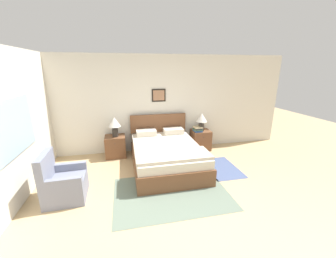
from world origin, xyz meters
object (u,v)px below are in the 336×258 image
table_lamp_near_window (114,124)px  nightstand_near_window (116,146)px  bed (166,154)px  nightstand_by_door (200,140)px  table_lamp_by_door (202,119)px  armchair (63,183)px

table_lamp_near_window → nightstand_near_window: bearing=120.0°
bed → nightstand_by_door: bed is taller
bed → table_lamp_by_door: (1.17, 0.81, 0.60)m
table_lamp_by_door → armchair: bearing=-152.6°
armchair → table_lamp_near_window: (0.88, 1.66, 0.60)m
armchair → nightstand_near_window: armchair is taller
nightstand_by_door → table_lamp_by_door: (-0.01, -0.03, 0.62)m
armchair → bed: bearing=110.8°
nightstand_by_door → armchair: bearing=-152.3°
nightstand_near_window → table_lamp_near_window: bearing=-60.0°
bed → nightstand_near_window: size_ratio=3.89×
nightstand_near_window → armchair: bearing=-117.0°
table_lamp_near_window → table_lamp_by_door: same height
armchair → nightstand_near_window: size_ratio=1.58×
bed → table_lamp_by_door: bearing=34.7°
bed → table_lamp_by_door: table_lamp_by_door is taller
armchair → table_lamp_by_door: size_ratio=1.74×
armchair → table_lamp_by_door: (3.21, 1.66, 0.60)m
nightstand_by_door → table_lamp_by_door: 0.62m
table_lamp_near_window → nightstand_by_door: bearing=0.7°
armchair → table_lamp_by_door: bearing=115.5°
table_lamp_near_window → table_lamp_by_door: (2.33, 0.00, 0.00)m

